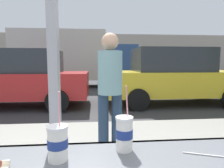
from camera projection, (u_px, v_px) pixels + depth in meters
The scene contains 10 objects.
ground_plane at pixel (91, 92), 9.03m from camera, with size 60.00×60.00×0.00m, color #38383A.
sidewalk_strip at pixel (80, 157), 2.69m from camera, with size 16.00×2.80×0.11m, color gray.
building_facade_far at pixel (93, 56), 18.78m from camera, with size 28.00×1.20×4.09m, color #A89E8E.
soda_cup_left at pixel (58, 142), 0.86m from camera, with size 0.09×0.09×0.32m.
soda_cup_right at pixel (124, 133), 0.96m from camera, with size 0.09×0.09×0.33m.
loose_straw at pixel (204, 155), 0.91m from camera, with size 0.01×0.01×0.19m, color white.
parked_car_red at pixel (21, 78), 5.96m from camera, with size 4.21×2.00×1.76m.
parked_car_yellow at pixel (173, 76), 6.39m from camera, with size 4.55×1.97×1.83m.
box_truck at pixel (73, 58), 10.96m from camera, with size 6.71×2.44×3.09m.
pedestrian at pixel (110, 87), 2.53m from camera, with size 0.32×0.32×1.63m.
Camera 1 is at (0.22, -0.99, 1.36)m, focal length 30.83 mm.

